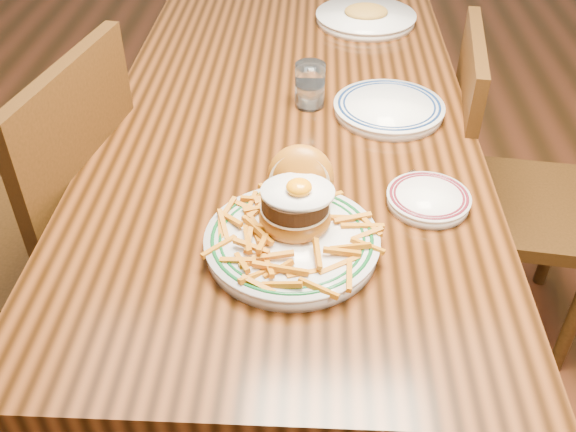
{
  "coord_description": "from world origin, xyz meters",
  "views": [
    {
      "loc": [
        0.06,
        -1.29,
        1.5
      ],
      "look_at": [
        0.02,
        -0.46,
        0.83
      ],
      "focal_mm": 40.0,
      "sensor_mm": 36.0,
      "label": 1
    }
  ],
  "objects_px": {
    "chair_left": "(53,234)",
    "main_plate": "(294,226)",
    "side_plate": "(428,198)",
    "table": "(287,153)",
    "chair_right": "(495,188)"
  },
  "relations": [
    {
      "from": "chair_left",
      "to": "main_plate",
      "type": "distance_m",
      "value": 0.7
    },
    {
      "from": "chair_right",
      "to": "table",
      "type": "bearing_deg",
      "value": 20.78
    },
    {
      "from": "chair_right",
      "to": "side_plate",
      "type": "bearing_deg",
      "value": 65.5
    },
    {
      "from": "table",
      "to": "chair_left",
      "type": "height_order",
      "value": "chair_left"
    },
    {
      "from": "main_plate",
      "to": "side_plate",
      "type": "height_order",
      "value": "main_plate"
    },
    {
      "from": "chair_right",
      "to": "side_plate",
      "type": "distance_m",
      "value": 0.59
    },
    {
      "from": "main_plate",
      "to": "side_plate",
      "type": "bearing_deg",
      "value": 32.06
    },
    {
      "from": "table",
      "to": "chair_right",
      "type": "xyz_separation_m",
      "value": [
        0.56,
        0.13,
        -0.18
      ]
    },
    {
      "from": "side_plate",
      "to": "table",
      "type": "bearing_deg",
      "value": 146.59
    },
    {
      "from": "chair_left",
      "to": "main_plate",
      "type": "bearing_deg",
      "value": -14.48
    },
    {
      "from": "side_plate",
      "to": "chair_left",
      "type": "bearing_deg",
      "value": -176.77
    },
    {
      "from": "table",
      "to": "chair_left",
      "type": "xyz_separation_m",
      "value": [
        -0.55,
        -0.15,
        -0.15
      ]
    },
    {
      "from": "chair_left",
      "to": "main_plate",
      "type": "xyz_separation_m",
      "value": [
        0.58,
        -0.28,
        0.28
      ]
    },
    {
      "from": "table",
      "to": "side_plate",
      "type": "bearing_deg",
      "value": -46.88
    },
    {
      "from": "chair_left",
      "to": "chair_right",
      "type": "xyz_separation_m",
      "value": [
        1.11,
        0.28,
        -0.04
      ]
    }
  ]
}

